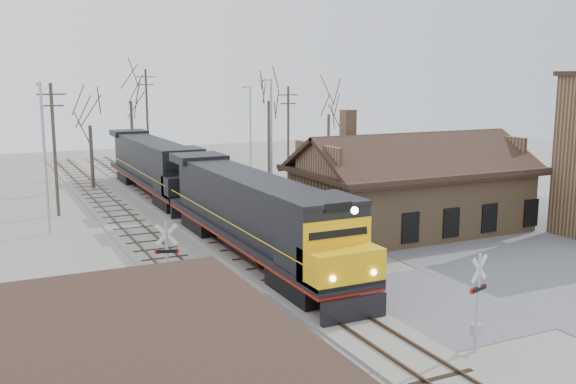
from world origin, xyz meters
The scene contains 20 objects.
ground centered at (0.00, 0.00, 0.00)m, with size 140.00×140.00×0.00m, color gray.
road centered at (0.00, 0.00, 0.01)m, with size 60.00×9.00×0.03m, color #5A5A5F.
parking_lot centered at (18.00, 4.00, 0.02)m, with size 22.00×26.00×0.03m, color #5A5A5F.
track_main centered at (0.00, 15.00, 0.07)m, with size 3.40×90.00×0.24m.
track_siding centered at (-4.50, 15.00, 0.07)m, with size 3.40×90.00×0.24m.
depot centered at (11.99, 12.00, 2.41)m, with size 15.20×9.31×7.90m.
locomotive_lead centered at (0.00, 9.69, 2.53)m, with size 3.24×21.68×4.82m.
locomotive_trailing centered at (0.00, 31.65, 2.53)m, with size 3.24×21.68×4.56m.
crossbuck_near centered at (2.60, -4.70, 1.76)m, with size 1.03×0.39×3.71m.
crossbuck_far centered at (-6.20, 5.04, 1.78)m, with size 1.04×0.40×3.76m.
streetlight_a centered at (-9.59, 21.14, 5.37)m, with size 0.25×2.04×9.66m.
streetlight_b centered at (5.34, 19.62, 5.47)m, with size 0.25×2.04×9.85m.
streetlight_c centered at (11.22, 37.69, 5.09)m, with size 0.25×2.04×9.11m.
utility_pole_a centered at (-8.43, 26.61, 4.99)m, with size 2.00×0.24×9.55m.
utility_pole_b centered at (2.81, 45.47, 5.62)m, with size 2.00×0.24×10.77m.
utility_pole_c centered at (13.07, 32.74, 4.77)m, with size 2.00×0.24×9.10m.
tree_b centered at (-4.32, 37.02, 6.66)m, with size 3.82×3.82×9.37m.
tree_c centered at (1.33, 46.22, 8.70)m, with size 4.99×4.99×12.21m.
tree_d centered at (14.12, 39.59, 8.75)m, with size 5.01×5.01×12.28m.
tree_e centered at (20.42, 38.07, 7.03)m, with size 4.03×4.03×9.88m.
Camera 1 is at (-13.21, -21.64, 9.93)m, focal length 40.00 mm.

